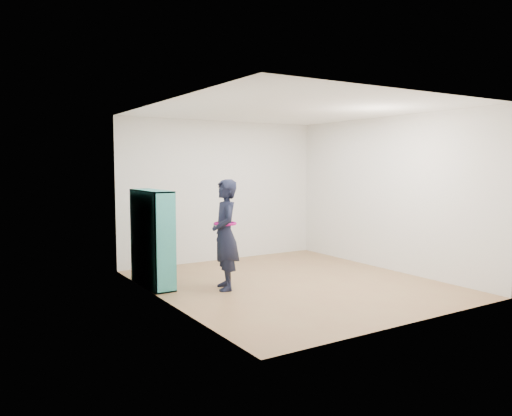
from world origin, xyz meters
TOP-DOWN VIEW (x-y plane):
  - floor at (0.00, 0.00)m, footprint 4.50×4.50m
  - ceiling at (0.00, 0.00)m, footprint 4.50×4.50m
  - wall_left at (-2.00, 0.00)m, footprint 0.02×4.50m
  - wall_right at (2.00, 0.00)m, footprint 0.02×4.50m
  - wall_back at (0.00, 2.25)m, footprint 4.00×0.02m
  - wall_front at (0.00, -2.25)m, footprint 4.00×0.02m
  - bookshelf at (-1.86, 0.99)m, footprint 0.31×1.07m
  - person at (-1.02, 0.24)m, footprint 0.54×0.67m
  - smartphone at (-1.13, 0.37)m, footprint 0.01×0.08m

SIDE VIEW (x-z plane):
  - floor at x=0.00m, z-range 0.00..0.00m
  - bookshelf at x=-1.86m, z-range -0.02..1.40m
  - person at x=-1.02m, z-range 0.00..1.59m
  - smartphone at x=-1.13m, z-range 0.84..0.96m
  - wall_left at x=-2.00m, z-range 0.00..2.60m
  - wall_right at x=2.00m, z-range 0.00..2.60m
  - wall_back at x=0.00m, z-range 0.00..2.60m
  - wall_front at x=0.00m, z-range 0.00..2.60m
  - ceiling at x=0.00m, z-range 2.60..2.60m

